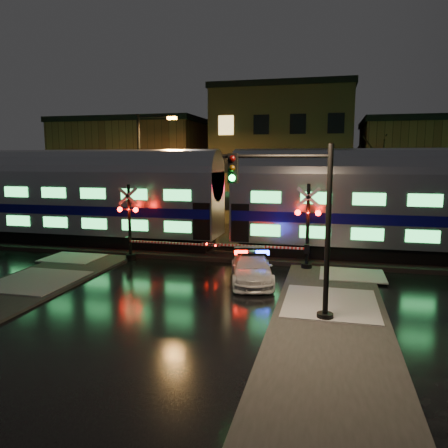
{
  "coord_description": "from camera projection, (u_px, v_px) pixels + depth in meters",
  "views": [
    {
      "loc": [
        6.34,
        -19.6,
        5.62
      ],
      "look_at": [
        0.95,
        2.5,
        2.2
      ],
      "focal_mm": 35.0,
      "sensor_mm": 36.0,
      "label": 1
    }
  ],
  "objects": [
    {
      "name": "police_car",
      "position": [
        252.0,
        268.0,
        19.95
      ],
      "size": [
        2.81,
        4.79,
        1.46
      ],
      "rotation": [
        0.0,
        0.0,
        0.23
      ],
      "color": "silver",
      "rests_on": "ground"
    },
    {
      "name": "building_left",
      "position": [
        137.0,
        170.0,
        44.67
      ],
      "size": [
        14.0,
        10.0,
        9.0
      ],
      "primitive_type": "cube",
      "color": "#553521",
      "rests_on": "ground"
    },
    {
      "name": "building_right",
      "position": [
        433.0,
        174.0,
        38.15
      ],
      "size": [
        12.0,
        10.0,
        8.5
      ],
      "primitive_type": "cube",
      "color": "#553521",
      "rests_on": "ground"
    },
    {
      "name": "traffic_light",
      "position": [
        299.0,
        229.0,
        14.9
      ],
      "size": [
        3.95,
        0.71,
        6.1
      ],
      "rotation": [
        0.0,
        0.0,
        -0.24
      ],
      "color": "black",
      "rests_on": "ground"
    },
    {
      "name": "ground",
      "position": [
        193.0,
        276.0,
        21.16
      ],
      "size": [
        120.0,
        120.0,
        0.0
      ],
      "primitive_type": "plane",
      "color": "black",
      "rests_on": "ground"
    },
    {
      "name": "sidewalk_right",
      "position": [
        330.0,
        335.0,
        13.86
      ],
      "size": [
        4.0,
        20.0,
        0.12
      ],
      "primitive_type": "cube",
      "color": "#2D2D2D",
      "rests_on": "ground"
    },
    {
      "name": "crossing_signal_right",
      "position": [
        300.0,
        235.0,
        21.95
      ],
      "size": [
        6.19,
        0.67,
        4.38
      ],
      "color": "black",
      "rests_on": "ground"
    },
    {
      "name": "streetlight",
      "position": [
        143.0,
        168.0,
        30.57
      ],
      "size": [
        2.9,
        0.3,
        8.66
      ],
      "color": "black",
      "rests_on": "ground"
    },
    {
      "name": "crossing_signal_left",
      "position": [
        135.0,
        229.0,
        24.07
      ],
      "size": [
        5.95,
        0.66,
        4.22
      ],
      "color": "black",
      "rests_on": "ground"
    },
    {
      "name": "building_mid",
      "position": [
        284.0,
        157.0,
        41.45
      ],
      "size": [
        12.0,
        11.0,
        11.5
      ],
      "primitive_type": "cube",
      "color": "brown",
      "rests_on": "ground"
    },
    {
      "name": "train",
      "position": [
        227.0,
        197.0,
        25.33
      ],
      "size": [
        51.0,
        3.12,
        5.92
      ],
      "color": "black",
      "rests_on": "ballast"
    },
    {
      "name": "ballast",
      "position": [
        218.0,
        252.0,
        25.94
      ],
      "size": [
        90.0,
        4.2,
        0.24
      ],
      "primitive_type": "cube",
      "color": "black",
      "rests_on": "ground"
    }
  ]
}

